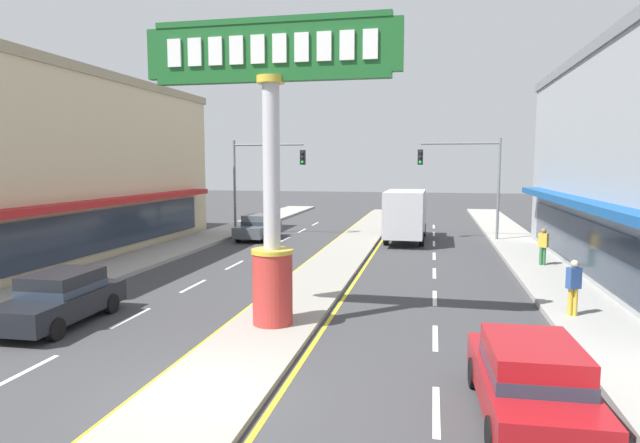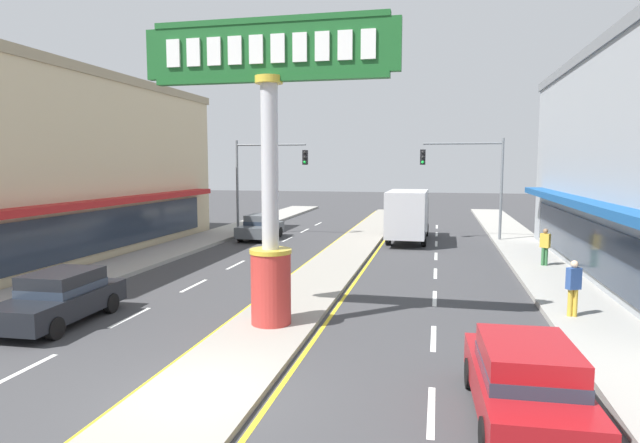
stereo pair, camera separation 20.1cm
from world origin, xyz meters
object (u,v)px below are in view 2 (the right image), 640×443
district_sign (270,163)px  sedan_near_left_lane (525,381)px  storefront_left (45,166)px  pedestrian_far_side (545,245)px  sedan_far_right_lane (261,226)px  traffic_light_left_side (263,171)px  box_truck_near_right_lane (408,214)px  sedan_mid_left_lane (61,297)px  traffic_light_right_side (471,171)px  pedestrian_near_kerb (573,285)px

district_sign → sedan_near_left_lane: size_ratio=1.94×
storefront_left → pedestrian_far_side: 24.38m
sedan_far_right_lane → pedestrian_far_side: bearing=-22.9°
district_sign → traffic_light_left_side: 19.83m
district_sign → sedan_far_right_lane: 18.89m
box_truck_near_right_lane → pedestrian_far_side: bearing=-48.5°
storefront_left → pedestrian_far_side: size_ratio=14.02×
storefront_left → sedan_near_left_lane: size_ratio=5.31×
district_sign → pedestrian_far_side: district_sign is taller
sedan_near_left_lane → sedan_mid_left_lane: (-12.41, 3.53, 0.00)m
storefront_left → traffic_light_left_side: size_ratio=3.74×
box_truck_near_right_lane → sedan_near_left_lane: bearing=-81.6°
district_sign → sedan_mid_left_lane: size_ratio=1.95×
sedan_far_right_lane → sedan_near_left_lane: 25.08m
traffic_light_right_side → box_truck_near_right_lane: (-3.62, -0.94, -2.55)m
sedan_mid_left_lane → traffic_light_left_side: bearing=90.8°
traffic_light_left_side → sedan_near_left_lane: bearing=-61.2°
sedan_near_left_lane → pedestrian_near_kerb: pedestrian_near_kerb is taller
storefront_left → pedestrian_far_side: storefront_left is taller
storefront_left → sedan_mid_left_lane: size_ratio=5.33×
traffic_light_left_side → sedan_near_left_lane: 26.61m
traffic_light_right_side → box_truck_near_right_lane: bearing=-165.4°
storefront_left → sedan_far_right_lane: bearing=43.7°
traffic_light_right_side → sedan_mid_left_lane: 23.86m
pedestrian_near_kerb → district_sign: bearing=-163.8°
district_sign → box_truck_near_right_lane: bearing=81.0°
district_sign → traffic_light_right_side: district_sign is taller
pedestrian_near_kerb → sedan_far_right_lane: bearing=134.7°
box_truck_near_right_lane → sedan_near_left_lane: size_ratio=1.59×
district_sign → pedestrian_far_side: size_ratio=5.12×
district_sign → pedestrian_near_kerb: (8.55, 2.48, -3.58)m
traffic_light_right_side → sedan_far_right_lane: (-12.69, -1.64, -3.46)m
district_sign → sedan_near_left_lane: district_sign is taller
traffic_light_left_side → box_truck_near_right_lane: (9.36, -0.63, -2.55)m
storefront_left → traffic_light_left_side: 12.66m
storefront_left → sedan_far_right_lane: storefront_left is taller
traffic_light_right_side → pedestrian_far_side: size_ratio=3.75×
sedan_mid_left_lane → sedan_near_left_lane: bearing=-15.9°
traffic_light_left_side → pedestrian_far_side: bearing=-26.6°
traffic_light_right_side → pedestrian_near_kerb: traffic_light_right_side is taller
pedestrian_near_kerb → traffic_light_right_side: bearing=97.1°
pedestrian_far_side → storefront_left: bearing=-176.0°
sedan_far_right_lane → sedan_mid_left_lane: 18.26m
district_sign → traffic_light_right_side: bearing=71.2°
box_truck_near_right_lane → pedestrian_near_kerb: box_truck_near_right_lane is taller
traffic_light_right_side → pedestrian_near_kerb: 16.98m
box_truck_near_right_lane → sedan_near_left_lane: box_truck_near_right_lane is taller
storefront_left → pedestrian_near_kerb: (23.35, -6.70, -3.46)m
sedan_near_left_lane → traffic_light_right_side: bearing=89.3°
sedan_near_left_lane → district_sign: bearing=144.7°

